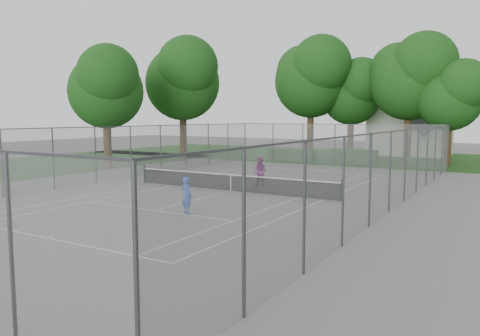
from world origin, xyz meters
The scene contains 17 objects.
ground centered at (0.00, 0.00, 0.00)m, with size 120.00×120.00×0.00m, color #63615E.
grass_far centered at (0.00, 26.00, 0.00)m, with size 60.00×20.00×0.00m, color #194012.
court_markings centered at (0.00, 0.00, 0.01)m, with size 11.03×23.83×0.01m.
tennis_net centered at (0.00, 0.00, 0.51)m, with size 12.87×0.10×1.10m.
perimeter_fence centered at (0.00, 0.00, 1.81)m, with size 18.08×34.08×3.52m.
tree_far_left centered at (-4.54, 22.64, 8.29)m, with size 8.39×7.66×12.06m.
tree_far_midleft centered at (-1.05, 24.80, 6.83)m, with size 6.91×6.31×9.94m.
tree_far_midright centered at (5.09, 22.11, 7.85)m, with size 7.94×7.25×11.42m.
tree_far_right centered at (8.57, 20.97, 6.06)m, with size 6.14×5.61×8.83m.
tree_side_back centered at (-13.41, 13.11, 7.81)m, with size 7.91×7.22×11.37m.
tree_side_front centered at (-14.19, 4.38, 6.59)m, with size 6.67×6.09×9.59m.
hedge_left centered at (-4.50, 17.95, 0.55)m, with size 4.38×1.32×1.10m, color #194315.
hedge_mid centered at (1.16, 18.87, 0.62)m, with size 3.97×1.14×1.25m, color #194315.
hedge_right centered at (7.24, 17.75, 0.41)m, with size 2.73×1.00×0.82m, color #194315.
house centered at (3.43, 31.43, 4.03)m, with size 8.04×6.23×10.01m.
girl_player centered at (1.67, -6.21, 0.80)m, with size 0.58×0.38×1.60m, color #2F4AB0.
woman_player centered at (0.60, 2.33, 0.89)m, with size 0.87×0.68×1.79m, color #7C2972.
Camera 1 is at (13.67, -21.88, 4.10)m, focal length 35.00 mm.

